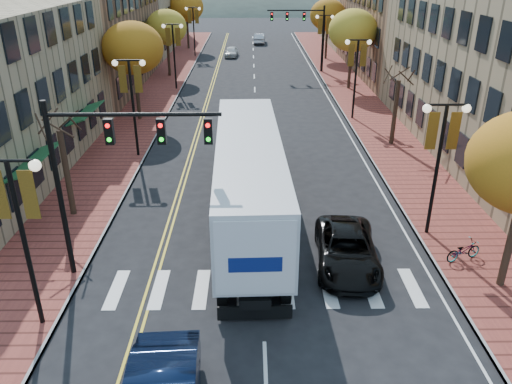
{
  "coord_description": "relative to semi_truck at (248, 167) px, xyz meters",
  "views": [
    {
      "loc": [
        -0.42,
        -13.53,
        11.26
      ],
      "look_at": [
        -0.2,
        5.94,
        2.2
      ],
      "focal_mm": 35.0,
      "sensor_mm": 36.0,
      "label": 1
    }
  ],
  "objects": [
    {
      "name": "ground",
      "position": [
        0.54,
        -8.12,
        -2.5
      ],
      "size": [
        200.0,
        200.0,
        0.0
      ],
      "primitive_type": "plane",
      "color": "black",
      "rests_on": "ground"
    },
    {
      "name": "sidewalk_left",
      "position": [
        -8.46,
        24.38,
        -2.42
      ],
      "size": [
        4.0,
        85.0,
        0.15
      ],
      "primitive_type": "cube",
      "color": "brown",
      "rests_on": "ground"
    },
    {
      "name": "sidewalk_right",
      "position": [
        9.54,
        24.38,
        -2.42
      ],
      "size": [
        4.0,
        85.0,
        0.15
      ],
      "primitive_type": "cube",
      "color": "brown",
      "rests_on": "ground"
    },
    {
      "name": "building_left_mid",
      "position": [
        -16.46,
        27.88,
        3.0
      ],
      "size": [
        12.0,
        24.0,
        11.0
      ],
      "primitive_type": "cube",
      "color": "brown",
      "rests_on": "ground"
    },
    {
      "name": "building_left_far",
      "position": [
        -16.46,
        52.88,
        2.25
      ],
      "size": [
        12.0,
        26.0,
        9.5
      ],
      "primitive_type": "cube",
      "color": "#9E8966",
      "rests_on": "ground"
    },
    {
      "name": "building_right_mid",
      "position": [
        19.04,
        33.88,
        2.5
      ],
      "size": [
        15.0,
        24.0,
        10.0
      ],
      "primitive_type": "cube",
      "color": "brown",
      "rests_on": "ground"
    },
    {
      "name": "building_right_far",
      "position": [
        19.04,
        55.88,
        3.0
      ],
      "size": [
        15.0,
        20.0,
        11.0
      ],
      "primitive_type": "cube",
      "color": "#9E8966",
      "rests_on": "ground"
    },
    {
      "name": "tree_left_a",
      "position": [
        -8.46,
        -0.12,
        -0.25
      ],
      "size": [
        0.28,
        0.28,
        4.2
      ],
      "color": "#382619",
      "rests_on": "sidewalk_left"
    },
    {
      "name": "tree_left_b",
      "position": [
        -8.46,
        15.88,
        2.95
      ],
      "size": [
        4.48,
        4.48,
        7.21
      ],
      "color": "#382619",
      "rests_on": "sidewalk_left"
    },
    {
      "name": "tree_left_c",
      "position": [
        -8.46,
        31.88,
        2.55
      ],
      "size": [
        4.16,
        4.16,
        6.69
      ],
      "color": "#382619",
      "rests_on": "sidewalk_left"
    },
    {
      "name": "tree_left_d",
      "position": [
        -8.46,
        49.88,
        3.1
      ],
      "size": [
        4.61,
        4.61,
        7.42
      ],
      "color": "#382619",
      "rests_on": "sidewalk_left"
    },
    {
      "name": "tree_right_b",
      "position": [
        9.54,
        9.88,
        -0.25
      ],
      "size": [
        0.28,
        0.28,
        4.2
      ],
      "color": "#382619",
      "rests_on": "sidewalk_right"
    },
    {
      "name": "tree_right_c",
      "position": [
        9.54,
        25.88,
        2.95
      ],
      "size": [
        4.48,
        4.48,
        7.21
      ],
      "color": "#382619",
      "rests_on": "sidewalk_right"
    },
    {
      "name": "tree_right_d",
      "position": [
        9.54,
        41.88,
        2.79
      ],
      "size": [
        4.35,
        4.35,
        7.0
      ],
      "color": "#382619",
      "rests_on": "sidewalk_right"
    },
    {
      "name": "lamp_left_a",
      "position": [
        -6.96,
        -8.12,
        1.79
      ],
      "size": [
        1.96,
        0.36,
        6.05
      ],
      "color": "black",
      "rests_on": "ground"
    },
    {
      "name": "lamp_left_b",
      "position": [
        -6.96,
        7.88,
        1.79
      ],
      "size": [
        1.96,
        0.36,
        6.05
      ],
      "color": "black",
      "rests_on": "ground"
    },
    {
      "name": "lamp_left_c",
      "position": [
        -6.96,
        25.88,
        1.79
      ],
      "size": [
        1.96,
        0.36,
        6.05
      ],
      "color": "black",
      "rests_on": "ground"
    },
    {
      "name": "lamp_left_d",
      "position": [
        -6.96,
        43.88,
        1.79
      ],
      "size": [
        1.96,
        0.36,
        6.05
      ],
      "color": "black",
      "rests_on": "ground"
    },
    {
      "name": "lamp_right_a",
      "position": [
        8.04,
        -2.12,
        1.79
      ],
      "size": [
        1.96,
        0.36,
        6.05
      ],
      "color": "black",
      "rests_on": "ground"
    },
    {
      "name": "lamp_right_b",
      "position": [
        8.04,
        15.88,
        1.79
      ],
      "size": [
        1.96,
        0.36,
        6.05
      ],
      "color": "black",
      "rests_on": "ground"
    },
    {
      "name": "lamp_right_c",
      "position": [
        8.04,
        33.88,
        1.79
      ],
      "size": [
        1.96,
        0.36,
        6.05
      ],
      "color": "black",
      "rests_on": "ground"
    },
    {
      "name": "traffic_mast_near",
      "position": [
        -4.94,
        -5.12,
        2.42
      ],
      "size": [
        6.1,
        0.35,
        7.0
      ],
      "color": "black",
      "rests_on": "ground"
    },
    {
      "name": "traffic_mast_far",
      "position": [
        6.02,
        33.88,
        2.42
      ],
      "size": [
        6.1,
        0.34,
        7.0
      ],
      "color": "black",
      "rests_on": "ground"
    },
    {
      "name": "semi_truck",
      "position": [
        0.0,
        0.0,
        0.0
      ],
      "size": [
        3.24,
        17.18,
        4.28
      ],
      "rotation": [
        0.0,
        0.0,
        0.03
      ],
      "color": "black",
      "rests_on": "ground"
    },
    {
      "name": "black_suv",
      "position": [
        3.97,
        -4.53,
        -1.78
      ],
      "size": [
        2.79,
        5.34,
        1.43
      ],
      "primitive_type": "imported",
      "rotation": [
        0.0,
        0.0,
        -0.08
      ],
      "color": "black",
      "rests_on": "ground"
    },
    {
      "name": "car_far_white",
      "position": [
        -2.28,
        43.93,
        -1.86
      ],
      "size": [
        1.84,
        3.88,
        1.28
      ],
      "primitive_type": "imported",
      "rotation": [
        0.0,
        0.0,
        -0.09
      ],
      "color": "silver",
      "rests_on": "ground"
    },
    {
      "name": "car_far_silver",
      "position": [
        1.51,
        55.8,
        -1.89
      ],
      "size": [
        1.91,
        4.28,
        1.22
      ],
      "primitive_type": "imported",
      "rotation": [
        0.0,
        0.0,
        -0.05
      ],
      "color": "#B3B3BB",
      "rests_on": "ground"
    },
    {
      "name": "car_far_oncoming",
      "position": [
        1.54,
        55.11,
        -1.79
      ],
      "size": [
        1.85,
        4.42,
        1.42
      ],
      "primitive_type": "imported",
      "rotation": [
        0.0,
        0.0,
        3.06
      ],
      "color": "#ADACB3",
      "rests_on": "ground"
    },
    {
      "name": "bicycle",
      "position": [
        8.75,
        -4.41,
        -1.92
      ],
      "size": [
        1.72,
        1.1,
        0.85
      ],
      "primitive_type": "imported",
      "rotation": [
        0.0,
        0.0,
        1.93
      ],
      "color": "gray",
      "rests_on": "sidewalk_right"
    }
  ]
}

